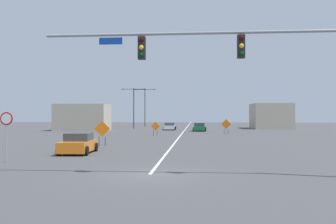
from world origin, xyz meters
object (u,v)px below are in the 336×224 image
(car_white_far, at_px, (170,126))
(car_green_approaching, at_px, (200,127))
(car_orange_passing, at_px, (78,144))
(traffic_signal_assembly, at_px, (240,59))
(street_lamp_far_left, at_px, (134,104))
(construction_sign_median_far, at_px, (102,130))
(construction_sign_left_lane, at_px, (155,127))
(stop_sign, at_px, (6,127))
(street_lamp_near_right, at_px, (145,104))
(construction_sign_median_near, at_px, (226,125))

(car_white_far, height_order, car_green_approaching, car_green_approaching)
(car_orange_passing, distance_m, car_green_approaching, 34.28)
(traffic_signal_assembly, relative_size, street_lamp_far_left, 1.79)
(traffic_signal_assembly, height_order, car_orange_passing, traffic_signal_assembly)
(construction_sign_median_far, relative_size, car_white_far, 0.53)
(traffic_signal_assembly, xyz_separation_m, construction_sign_left_lane, (-7.32, 28.99, -4.18))
(traffic_signal_assembly, relative_size, car_green_approaching, 3.19)
(construction_sign_median_far, bearing_deg, stop_sign, -104.36)
(stop_sign, relative_size, street_lamp_near_right, 0.35)
(construction_sign_left_lane, bearing_deg, stop_sign, -102.50)
(stop_sign, bearing_deg, car_white_far, 81.53)
(street_lamp_far_left, relative_size, car_orange_passing, 1.90)
(street_lamp_far_left, distance_m, street_lamp_near_right, 10.49)
(stop_sign, xyz_separation_m, car_orange_passing, (2.60, 4.89, -1.38))
(street_lamp_far_left, xyz_separation_m, street_lamp_near_right, (0.59, 10.46, 0.34))
(street_lamp_near_right, bearing_deg, car_white_far, -66.60)
(car_orange_passing, distance_m, car_white_far, 37.23)
(construction_sign_median_far, distance_m, car_orange_passing, 5.87)
(traffic_signal_assembly, distance_m, street_lamp_far_left, 52.34)
(construction_sign_left_lane, relative_size, construction_sign_median_far, 0.82)
(construction_sign_left_lane, relative_size, car_orange_passing, 0.44)
(car_green_approaching, bearing_deg, car_orange_passing, -104.89)
(construction_sign_left_lane, relative_size, construction_sign_median_near, 0.86)
(traffic_signal_assembly, distance_m, construction_sign_median_far, 17.92)
(street_lamp_far_left, distance_m, car_orange_passing, 42.42)
(construction_sign_median_near, relative_size, car_white_far, 0.51)
(car_white_far, bearing_deg, stop_sign, -98.47)
(construction_sign_median_far, xyz_separation_m, car_green_approaching, (8.67, 27.31, -0.77))
(construction_sign_left_lane, height_order, car_white_far, construction_sign_left_lane)
(traffic_signal_assembly, relative_size, construction_sign_median_near, 6.62)
(construction_sign_left_lane, bearing_deg, street_lamp_far_left, 107.38)
(street_lamp_far_left, bearing_deg, construction_sign_median_near, -48.33)
(construction_sign_left_lane, relative_size, car_green_approaching, 0.41)
(street_lamp_far_left, xyz_separation_m, car_white_far, (7.29, -5.02, -4.05))
(traffic_signal_assembly, xyz_separation_m, street_lamp_far_left, (-14.03, 50.43, -0.64))
(street_lamp_near_right, height_order, construction_sign_median_far, street_lamp_near_right)
(construction_sign_left_lane, xyz_separation_m, car_green_approaching, (5.75, 12.49, -0.49))
(construction_sign_median_near, distance_m, car_white_far, 15.62)
(car_white_far, bearing_deg, car_orange_passing, -95.62)
(construction_sign_median_near, bearing_deg, street_lamp_near_right, 118.45)
(traffic_signal_assembly, relative_size, car_orange_passing, 3.42)
(stop_sign, bearing_deg, construction_sign_median_near, 62.72)
(construction_sign_median_near, distance_m, construction_sign_median_far, 21.98)
(construction_sign_left_lane, distance_m, construction_sign_median_near, 9.91)
(car_orange_passing, bearing_deg, car_white_far, 84.38)
(traffic_signal_assembly, bearing_deg, street_lamp_near_right, 102.45)
(stop_sign, distance_m, construction_sign_median_near, 32.62)
(street_lamp_far_left, bearing_deg, street_lamp_near_right, 86.78)
(construction_sign_left_lane, bearing_deg, car_orange_passing, -98.43)
(car_orange_passing, height_order, car_green_approaching, car_orange_passing)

